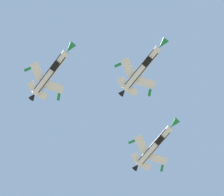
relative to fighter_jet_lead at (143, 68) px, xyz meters
name	(u,v)px	position (x,y,z in m)	size (l,w,h in m)	color
fighter_jet_lead	(143,68)	(0.00, 0.00, 0.00)	(14.31, 11.08, 4.94)	silver
fighter_jet_left_wing	(155,145)	(-3.61, 19.11, 1.49)	(14.31, 11.15, 4.77)	silver
fighter_jet_right_wing	(51,72)	(-19.03, -6.28, -0.33)	(14.31, 11.12, 4.83)	silver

